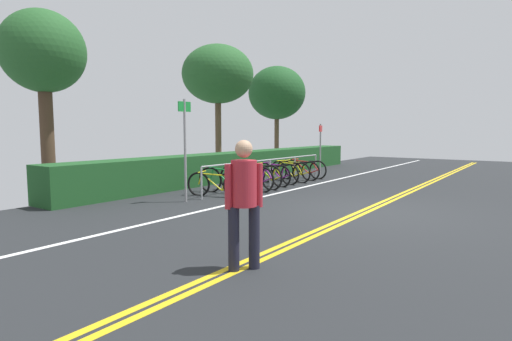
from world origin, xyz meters
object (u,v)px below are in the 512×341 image
(bicycle_1, at_px, (227,180))
(bicycle_2, at_px, (246,178))
(bicycle_3, at_px, (257,176))
(bicycle_4, at_px, (268,175))
(bicycle_5, at_px, (277,173))
(bicycle_6, at_px, (290,172))
(bicycle_8, at_px, (305,169))
(bicycle_0, at_px, (217,185))
(pedestrian, at_px, (244,196))
(tree_near_left, at_px, (43,55))
(tree_far_right, at_px, (277,93))
(bicycle_7, at_px, (297,170))
(sign_post_far, at_px, (320,144))
(tree_mid, at_px, (218,75))
(bike_rack, at_px, (270,166))
(sign_post_near, at_px, (185,141))

(bicycle_1, height_order, bicycle_2, bicycle_2)
(bicycle_3, bearing_deg, bicycle_2, -174.26)
(bicycle_2, height_order, bicycle_4, bicycle_2)
(bicycle_5, height_order, bicycle_6, bicycle_6)
(bicycle_8, bearing_deg, bicycle_0, -178.28)
(bicycle_4, relative_size, pedestrian, 1.04)
(bicycle_3, height_order, tree_near_left, tree_near_left)
(tree_far_right, bearing_deg, bicycle_4, -149.27)
(bicycle_4, height_order, bicycle_7, bicycle_4)
(bicycle_5, bearing_deg, bicycle_2, -174.04)
(bicycle_1, xyz_separation_m, tree_far_right, (8.38, 3.74, 3.22))
(bicycle_0, distance_m, tree_far_right, 10.32)
(bicycle_8, xyz_separation_m, sign_post_far, (1.26, 0.02, 0.88))
(pedestrian, bearing_deg, bicycle_1, 41.69)
(bicycle_4, bearing_deg, bicycle_7, 1.39)
(sign_post_far, bearing_deg, tree_mid, 126.44)
(bike_rack, xyz_separation_m, tree_near_left, (-5.12, 3.60, 3.05))
(sign_post_near, distance_m, tree_near_left, 4.43)
(tree_mid, bearing_deg, tree_near_left, 178.10)
(bicycle_0, xyz_separation_m, sign_post_far, (6.38, 0.17, 0.90))
(bicycle_8, height_order, sign_post_near, sign_post_near)
(bicycle_6, xyz_separation_m, pedestrian, (-7.91, -4.06, 0.58))
(bicycle_7, xyz_separation_m, bicycle_8, (0.66, 0.06, -0.00))
(bicycle_1, relative_size, bicycle_6, 1.06)
(bicycle_0, xyz_separation_m, bicycle_2, (1.22, -0.07, 0.05))
(bicycle_4, bearing_deg, bike_rack, -62.31)
(tree_far_right, bearing_deg, bike_rack, -148.90)
(bicycle_0, height_order, bicycle_7, bicycle_7)
(bicycle_0, bearing_deg, bicycle_5, 2.47)
(bicycle_4, distance_m, bicycle_7, 1.94)
(sign_post_near, bearing_deg, bicycle_8, 0.70)
(bike_rack, xyz_separation_m, sign_post_far, (3.83, 0.16, 0.58))
(bike_rack, distance_m, bicycle_7, 1.94)
(bicycle_1, bearing_deg, bike_rack, -4.06)
(bicycle_0, xyz_separation_m, sign_post_near, (-1.05, 0.08, 1.17))
(pedestrian, height_order, sign_post_near, sign_post_near)
(tree_near_left, bearing_deg, tree_far_right, 1.35)
(bicycle_2, xyz_separation_m, bicycle_7, (3.25, 0.17, -0.03))
(pedestrian, relative_size, sign_post_near, 0.65)
(bicycle_2, relative_size, tree_near_left, 0.37)
(bike_rack, xyz_separation_m, sign_post_near, (-3.61, 0.07, 0.85))
(bicycle_5, distance_m, bicycle_7, 1.29)
(bicycle_0, relative_size, bicycle_6, 0.97)
(bike_rack, height_order, bicycle_6, bike_rack)
(bicycle_1, xyz_separation_m, sign_post_near, (-1.66, -0.07, 1.13))
(bicycle_1, height_order, sign_post_far, sign_post_far)
(bicycle_5, bearing_deg, bicycle_8, 0.49)
(bicycle_4, relative_size, bicycle_8, 0.95)
(bicycle_8, bearing_deg, tree_near_left, 155.79)
(bike_rack, relative_size, tree_mid, 1.25)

